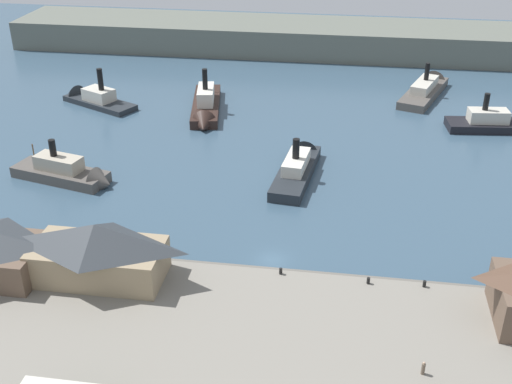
% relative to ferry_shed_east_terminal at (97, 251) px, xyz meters
% --- Properties ---
extents(ground_plane, '(320.00, 320.00, 0.00)m').
position_rel_ferry_shed_east_terminal_xyz_m(ground_plane, '(22.04, 9.14, -5.34)').
color(ground_plane, '#385166').
extents(quay_promenade, '(110.00, 36.00, 1.20)m').
position_rel_ferry_shed_east_terminal_xyz_m(quay_promenade, '(22.04, -12.86, -4.74)').
color(quay_promenade, gray).
rests_on(quay_promenade, ground).
extents(seawall_edge, '(110.00, 0.80, 1.00)m').
position_rel_ferry_shed_east_terminal_xyz_m(seawall_edge, '(22.04, 5.54, -4.84)').
color(seawall_edge, '#666159').
rests_on(seawall_edge, ground).
extents(ferry_shed_east_terminal, '(17.66, 8.84, 8.14)m').
position_rel_ferry_shed_east_terminal_xyz_m(ferry_shed_east_terminal, '(0.00, 0.00, 0.00)').
color(ferry_shed_east_terminal, '#998466').
rests_on(ferry_shed_east_terminal, quay_promenade).
extents(pedestrian_standing_center, '(0.42, 0.42, 1.69)m').
position_rel_ferry_shed_east_terminal_xyz_m(pedestrian_standing_center, '(41.43, -12.05, -3.37)').
color(pedestrian_standing_center, '#6B5B4C').
rests_on(pedestrian_standing_center, quay_promenade).
extents(mooring_post_center_west, '(0.44, 0.44, 0.90)m').
position_rel_ferry_shed_east_terminal_xyz_m(mooring_post_center_west, '(35.59, 3.84, -3.69)').
color(mooring_post_center_west, black).
rests_on(mooring_post_center_west, quay_promenade).
extents(mooring_post_west, '(0.44, 0.44, 0.90)m').
position_rel_ferry_shed_east_terminal_xyz_m(mooring_post_west, '(23.88, 4.26, -3.69)').
color(mooring_post_west, black).
rests_on(mooring_post_west, quay_promenade).
extents(mooring_post_center_east, '(0.44, 0.44, 0.90)m').
position_rel_ferry_shed_east_terminal_xyz_m(mooring_post_center_east, '(42.86, 4.24, -3.69)').
color(mooring_post_center_east, black).
rests_on(mooring_post_center_east, quay_promenade).
extents(ferry_approaching_west, '(7.65, 23.27, 9.24)m').
position_rel_ferry_shed_east_terminal_xyz_m(ferry_approaching_west, '(23.14, 38.49, -3.93)').
color(ferry_approaching_west, '#23282D').
rests_on(ferry_approaching_west, ground).
extents(ferry_mid_harbor, '(14.07, 25.99, 9.93)m').
position_rel_ferry_shed_east_terminal_xyz_m(ferry_mid_harbor, '(49.93, 86.40, -3.99)').
color(ferry_mid_harbor, '#514C47').
rests_on(ferry_mid_harbor, ground).
extents(ferry_moored_east, '(10.00, 26.71, 11.43)m').
position_rel_ferry_shed_east_terminal_xyz_m(ferry_moored_east, '(-0.03, 64.25, -3.74)').
color(ferry_moored_east, black).
rests_on(ferry_moored_east, ground).
extents(ferry_near_quay, '(20.04, 9.89, 9.11)m').
position_rel_ferry_shed_east_terminal_xyz_m(ferry_near_quay, '(-16.55, 28.39, -3.81)').
color(ferry_near_quay, '#514C47').
rests_on(ferry_near_quay, ground).
extents(ferry_departing_north, '(18.41, 8.02, 9.92)m').
position_rel_ferry_shed_east_terminal_xyz_m(ferry_departing_north, '(62.55, 64.75, -3.90)').
color(ferry_departing_north, black).
rests_on(ferry_departing_north, ground).
extents(ferry_outer_harbor, '(20.82, 14.21, 10.96)m').
position_rel_ferry_shed_east_terminal_xyz_m(ferry_outer_harbor, '(-27.88, 67.32, -4.06)').
color(ferry_outer_harbor, '#23282D').
rests_on(ferry_outer_harbor, ground).
extents(far_headland, '(180.00, 24.00, 8.00)m').
position_rel_ferry_shed_east_terminal_xyz_m(far_headland, '(22.04, 119.14, -1.34)').
color(far_headland, '#60665B').
rests_on(far_headland, ground).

